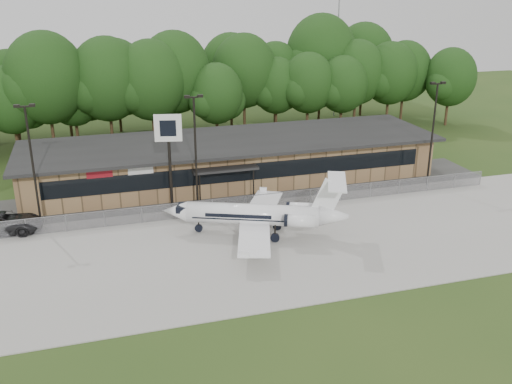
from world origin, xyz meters
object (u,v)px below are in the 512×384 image
object	(u,v)px
suv	(3,223)
pole_sign	(169,139)
business_jet	(259,215)
terminal	(232,159)

from	to	relation	value
suv	pole_sign	distance (m)	14.82
business_jet	pole_sign	distance (m)	10.29
business_jet	suv	distance (m)	20.54
terminal	business_jet	distance (m)	14.14
terminal	pole_sign	xyz separation A→B (m)	(-7.18, -7.14, 4.47)
terminal	business_jet	xyz separation A→B (m)	(-1.35, -14.07, -0.40)
suv	terminal	bearing A→B (deg)	-61.23
business_jet	pole_sign	xyz separation A→B (m)	(-5.83, 6.93, 4.87)
suv	pole_sign	bearing A→B (deg)	-79.43
terminal	suv	distance (m)	22.19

